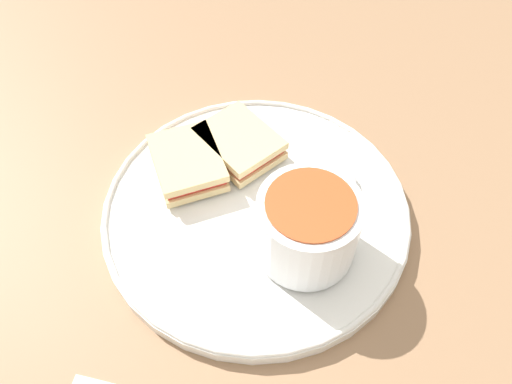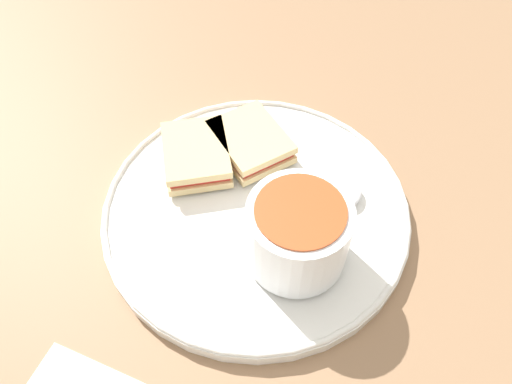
# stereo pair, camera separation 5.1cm
# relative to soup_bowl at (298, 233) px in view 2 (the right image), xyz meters

# --- Properties ---
(ground_plane) EXTENTS (2.40, 2.40, 0.00)m
(ground_plane) POSITION_rel_soup_bowl_xyz_m (-0.05, 0.05, -0.06)
(ground_plane) COLOR #8E6B4C
(plate) EXTENTS (0.33, 0.33, 0.02)m
(plate) POSITION_rel_soup_bowl_xyz_m (-0.05, 0.05, -0.05)
(plate) COLOR white
(plate) RESTS_ON ground_plane
(soup_bowl) EXTENTS (0.10, 0.10, 0.08)m
(soup_bowl) POSITION_rel_soup_bowl_xyz_m (0.00, 0.00, 0.00)
(soup_bowl) COLOR white
(soup_bowl) RESTS_ON plate
(spoon) EXTENTS (0.03, 0.10, 0.01)m
(spoon) POSITION_rel_soup_bowl_xyz_m (0.05, 0.07, -0.03)
(spoon) COLOR silver
(spoon) RESTS_ON plate
(sandwich_half_near) EXTENTS (0.11, 0.11, 0.03)m
(sandwich_half_near) POSITION_rel_soup_bowl_xyz_m (-0.07, 0.13, -0.02)
(sandwich_half_near) COLOR #DBBC7F
(sandwich_half_near) RESTS_ON plate
(sandwich_half_far) EXTENTS (0.10, 0.11, 0.03)m
(sandwich_half_far) POSITION_rel_soup_bowl_xyz_m (-0.13, 0.10, -0.02)
(sandwich_half_far) COLOR #DBBC7F
(sandwich_half_far) RESTS_ON plate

